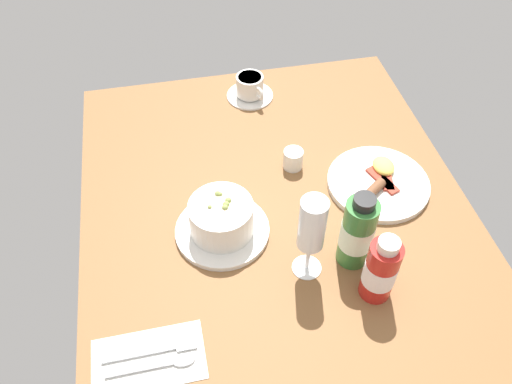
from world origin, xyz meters
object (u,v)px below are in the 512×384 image
Objects in this scene: coffee_cup at (250,88)px; creamer_jug at (293,159)px; sauce_bottle_red at (381,270)px; cutlery_setting at (151,358)px; sauce_bottle_green at (357,232)px; wine_glass at (312,227)px; breakfast_plate at (378,182)px; porridge_bowl at (221,218)px.

coffee_cup is 2.24× the size of creamer_jug.
coffee_cup is 64.82cm from sauce_bottle_red.
cutlery_setting is 1.24× the size of sauce_bottle_red.
coffee_cup is 56.40cm from sauce_bottle_green.
cutlery_setting is at bearing -41.16° from creamer_jug.
coffee_cup is at bearing -169.66° from sauce_bottle_red.
wine_glass is 0.86× the size of breakfast_plate.
cutlery_setting is at bearing -67.85° from wine_glass.
sauce_bottle_green is at bearing 93.97° from wine_glass.
porridge_bowl is 21.35cm from wine_glass.
creamer_jug is at bearing 138.84° from cutlery_setting.
creamer_jug is (-40.76, 35.64, 2.21)cm from cutlery_setting.
breakfast_plate is (-18.37, 21.79, -12.06)cm from wine_glass.
wine_glass reaches higher than coffee_cup.
sauce_bottle_green reaches higher than sauce_bottle_red.
wine_glass is at bearing -86.03° from sauce_bottle_green.
sauce_bottle_green is at bearing -168.57° from sauce_bottle_red.
porridge_bowl is 1.09× the size of sauce_bottle_green.
cutlery_setting is 54.19cm from creamer_jug.
coffee_cup is at bearing -149.42° from breakfast_plate.
porridge_bowl is 3.55× the size of creamer_jug.
sauce_bottle_green is (-0.66, 9.52, -4.76)cm from wine_glass.
porridge_bowl is 37.35cm from breakfast_plate.
breakfast_plate is at bearing 145.28° from sauce_bottle_green.
porridge_bowl is 0.86× the size of breakfast_plate.
sauce_bottle_red reaches higher than porridge_bowl.
sauce_bottle_red is 0.69× the size of breakfast_plate.
porridge_bowl is at bearing -115.75° from sauce_bottle_green.
creamer_jug is at bearing -168.83° from sauce_bottle_red.
cutlery_setting is at bearing -24.33° from coffee_cup.
creamer_jug is at bearing 171.51° from wine_glass.
breakfast_plate is at bearing 30.58° from coffee_cup.
coffee_cup is 56.84cm from wine_glass.
porridge_bowl reaches higher than breakfast_plate.
porridge_bowl is 1.58× the size of coffee_cup.
sauce_bottle_green reaches higher than breakfast_plate.
porridge_bowl reaches higher than cutlery_setting.
wine_glass reaches higher than cutlery_setting.
creamer_jug is 0.24× the size of breakfast_plate.
sauce_bottle_red is (8.36, 1.69, -1.04)cm from sauce_bottle_green.
sauce_bottle_red is at bearing 55.52° from wine_glass.
porridge_bowl reaches higher than coffee_cup.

